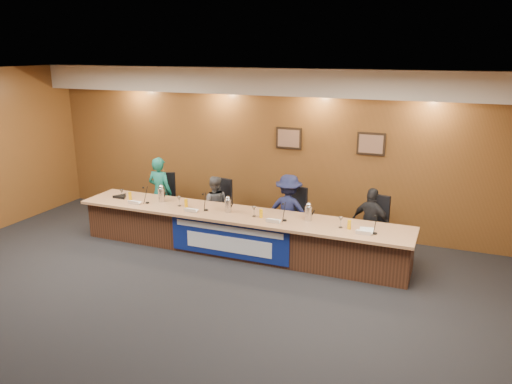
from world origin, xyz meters
TOP-DOWN VIEW (x-y plane):
  - floor at (0.00, 0.00)m, footprint 10.00×10.00m
  - ceiling at (0.00, 0.00)m, footprint 10.00×8.00m
  - wall_back at (0.00, 4.00)m, footprint 10.00×0.04m
  - soffit at (0.00, 3.75)m, footprint 10.00×0.50m
  - dais_body at (0.00, 2.40)m, footprint 6.00×0.80m
  - dais_top at (0.00, 2.35)m, footprint 6.10×0.95m
  - banner at (0.00, 1.99)m, footprint 2.20×0.02m
  - banner_text_upper at (0.00, 1.97)m, footprint 2.00×0.01m
  - banner_text_lower at (0.00, 1.97)m, footprint 1.60×0.01m
  - wall_photo_left at (0.40, 3.97)m, footprint 0.52×0.04m
  - wall_photo_right at (2.00, 3.97)m, footprint 0.52×0.04m
  - panelist_a at (-2.02, 3.03)m, footprint 0.55×0.38m
  - panelist_b at (-0.79, 3.03)m, footprint 0.69×0.61m
  - panelist_c at (0.73, 3.03)m, footprint 0.89×0.52m
  - panelist_d at (2.24, 3.03)m, footprint 0.80×0.53m
  - office_chair_a at (-2.02, 3.13)m, footprint 0.60×0.60m
  - office_chair_b at (-0.79, 3.13)m, footprint 0.56×0.56m
  - office_chair_c at (0.73, 3.13)m, footprint 0.61×0.61m
  - office_chair_d at (2.24, 3.13)m, footprint 0.59×0.59m
  - nameplate_a at (-1.99, 2.08)m, footprint 0.24×0.08m
  - microphone_a at (-1.80, 2.25)m, footprint 0.07×0.07m
  - juice_glass_a at (-2.24, 2.32)m, footprint 0.06×0.06m
  - water_glass_a at (-2.42, 2.32)m, footprint 0.08×0.08m
  - nameplate_b at (-0.78, 2.07)m, footprint 0.24×0.08m
  - microphone_b at (-0.57, 2.28)m, footprint 0.07×0.07m
  - juice_glass_b at (-1.01, 2.33)m, footprint 0.06×0.06m
  - water_glass_b at (-1.16, 2.33)m, footprint 0.08×0.08m
  - nameplate_c at (0.77, 2.09)m, footprint 0.24×0.08m
  - microphone_c at (0.91, 2.27)m, footprint 0.07×0.07m
  - juice_glass_c at (0.48, 2.29)m, footprint 0.06×0.06m
  - water_glass_c at (0.35, 2.29)m, footprint 0.08×0.08m
  - nameplate_d at (2.26, 2.10)m, footprint 0.24×0.08m
  - microphone_d at (2.43, 2.22)m, footprint 0.07×0.07m
  - juice_glass_d at (2.00, 2.29)m, footprint 0.06×0.06m
  - water_glass_d at (1.86, 2.30)m, footprint 0.08×0.08m
  - carafe_left at (-1.61, 2.45)m, footprint 0.13×0.13m
  - carafe_mid at (-0.17, 2.35)m, footprint 0.12×0.12m
  - carafe_right at (1.28, 2.45)m, footprint 0.13×0.13m
  - speakerphone at (-2.48, 2.36)m, footprint 0.32×0.32m
  - paper_stack at (2.28, 2.33)m, footprint 0.26×0.33m

SIDE VIEW (x-z plane):
  - floor at x=0.00m, z-range 0.00..0.00m
  - banner_text_lower at x=0.00m, z-range 0.16..0.44m
  - dais_body at x=0.00m, z-range 0.00..0.70m
  - banner at x=0.00m, z-range 0.05..0.71m
  - office_chair_a at x=-2.02m, z-range 0.44..0.52m
  - office_chair_b at x=-0.79m, z-range 0.44..0.52m
  - office_chair_c at x=0.73m, z-range 0.44..0.52m
  - office_chair_d at x=2.24m, z-range 0.44..0.52m
  - banner_text_upper at x=0.00m, z-range 0.53..0.63m
  - panelist_b at x=-0.79m, z-range 0.00..1.19m
  - panelist_d at x=2.24m, z-range 0.00..1.26m
  - panelist_c at x=0.73m, z-range 0.00..1.36m
  - dais_top at x=0.00m, z-range 0.70..0.75m
  - panelist_a at x=-2.02m, z-range 0.00..1.46m
  - paper_stack at x=2.28m, z-range 0.75..0.76m
  - microphone_a at x=-1.80m, z-range 0.75..0.77m
  - microphone_b at x=-0.57m, z-range 0.75..0.77m
  - microphone_c at x=0.91m, z-range 0.75..0.77m
  - microphone_d at x=2.43m, z-range 0.75..0.77m
  - speakerphone at x=-2.48m, z-range 0.75..0.80m
  - nameplate_a at x=-1.99m, z-range 0.74..0.85m
  - nameplate_b at x=-0.78m, z-range 0.74..0.85m
  - nameplate_c at x=0.77m, z-range 0.74..0.85m
  - nameplate_d at x=2.26m, z-range 0.74..0.85m
  - juice_glass_a at x=-2.24m, z-range 0.75..0.90m
  - juice_glass_b at x=-1.01m, z-range 0.75..0.90m
  - juice_glass_c at x=0.48m, z-range 0.75..0.90m
  - juice_glass_d at x=2.00m, z-range 0.75..0.90m
  - water_glass_a at x=-2.42m, z-range 0.75..0.93m
  - water_glass_b at x=-1.16m, z-range 0.75..0.93m
  - water_glass_c at x=0.35m, z-range 0.75..0.93m
  - water_glass_d at x=1.86m, z-range 0.75..0.93m
  - carafe_mid at x=-0.17m, z-range 0.75..0.98m
  - carafe_right at x=1.28m, z-range 0.75..1.00m
  - carafe_left at x=-1.61m, z-range 0.75..1.01m
  - wall_back at x=0.00m, z-range 0.00..3.20m
  - wall_photo_left at x=0.40m, z-range 1.64..2.06m
  - wall_photo_right at x=2.00m, z-range 1.64..2.06m
  - soffit at x=0.00m, z-range 2.70..3.20m
  - ceiling at x=0.00m, z-range 3.18..3.22m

